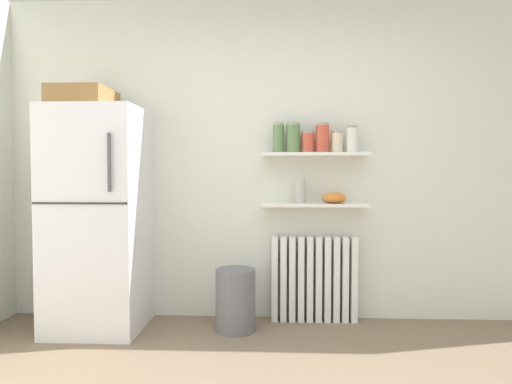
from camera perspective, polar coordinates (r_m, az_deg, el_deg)
back_wall at (r=3.71m, az=2.59°, el=4.14°), size 7.04×0.10×2.60m
refrigerator at (r=3.61m, az=-19.44°, el=-2.75°), size 0.68×0.68×1.82m
radiator at (r=3.69m, az=7.41°, el=-10.89°), size 0.68×0.12×0.68m
wall_shelf_lower at (r=3.57m, az=7.50°, el=-1.62°), size 0.83×0.22×0.02m
wall_shelf_upper at (r=3.57m, az=7.53°, el=4.79°), size 0.83×0.22×0.02m
storage_jar_0 at (r=3.56m, az=2.90°, el=6.89°), size 0.09×0.09×0.24m
storage_jar_1 at (r=3.56m, az=4.76°, el=6.88°), size 0.11×0.11×0.24m
storage_jar_2 at (r=3.57m, az=6.62°, el=6.33°), size 0.10×0.10×0.17m
storage_jar_3 at (r=3.58m, az=8.47°, el=6.82°), size 0.11×0.11×0.23m
storage_jar_4 at (r=3.59m, az=10.30°, el=6.30°), size 0.09×0.09×0.17m
storage_jar_5 at (r=3.61m, az=12.12°, el=6.59°), size 0.09×0.09×0.21m
vase at (r=3.56m, az=5.69°, el=0.12°), size 0.09×0.09×0.19m
shelf_bowl at (r=3.58m, az=9.95°, el=-0.74°), size 0.19×0.19×0.09m
trash_bin at (r=3.47m, az=-2.59°, el=-13.56°), size 0.30×0.30×0.47m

